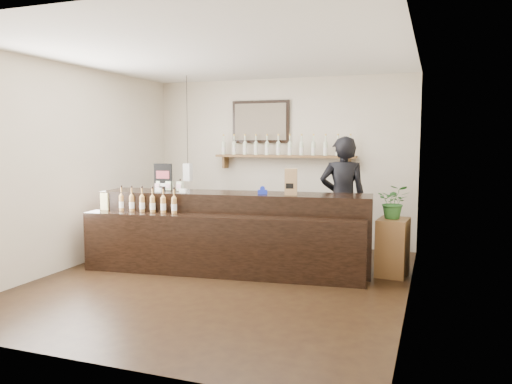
{
  "coord_description": "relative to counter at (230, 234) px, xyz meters",
  "views": [
    {
      "loc": [
        2.5,
        -5.64,
        1.78
      ],
      "look_at": [
        0.21,
        0.7,
        1.07
      ],
      "focal_mm": 35.0,
      "sensor_mm": 36.0,
      "label": 1
    }
  ],
  "objects": [
    {
      "name": "ground",
      "position": [
        0.12,
        -0.56,
        -0.49
      ],
      "size": [
        5.0,
        5.0,
        0.0
      ],
      "primitive_type": "plane",
      "color": "black",
      "rests_on": "ground"
    },
    {
      "name": "room_shell",
      "position": [
        0.12,
        -0.56,
        1.21
      ],
      "size": [
        5.0,
        5.0,
        5.0
      ],
      "color": "beige",
      "rests_on": "ground"
    },
    {
      "name": "back_wall_decor",
      "position": [
        -0.02,
        1.81,
        1.26
      ],
      "size": [
        2.66,
        0.96,
        1.69
      ],
      "color": "brown",
      "rests_on": "ground"
    },
    {
      "name": "counter",
      "position": [
        0.0,
        0.0,
        0.0
      ],
      "size": [
        3.8,
        1.42,
        1.22
      ],
      "color": "black",
      "rests_on": "ground"
    },
    {
      "name": "promo_sign",
      "position": [
        -1.06,
        0.06,
        0.75
      ],
      "size": [
        0.28,
        0.05,
        0.39
      ],
      "color": "black",
      "rests_on": "counter"
    },
    {
      "name": "paper_bag",
      "position": [
        0.83,
        0.11,
        0.73
      ],
      "size": [
        0.18,
        0.15,
        0.35
      ],
      "color": "olive",
      "rests_on": "counter"
    },
    {
      "name": "tape_dispenser",
      "position": [
        0.44,
        0.08,
        0.6
      ],
      "size": [
        0.14,
        0.09,
        0.11
      ],
      "color": "#1A2BB6",
      "rests_on": "counter"
    },
    {
      "name": "side_cabinet",
      "position": [
        2.12,
        0.46,
        -0.12
      ],
      "size": [
        0.42,
        0.55,
        0.75
      ],
      "color": "brown",
      "rests_on": "ground"
    },
    {
      "name": "potted_plant",
      "position": [
        2.12,
        0.46,
        0.48
      ],
      "size": [
        0.4,
        0.35,
        0.45
      ],
      "primitive_type": "imported",
      "rotation": [
        0.0,
        0.0,
        0.01
      ],
      "color": "#2A6126",
      "rests_on": "side_cabinet"
    },
    {
      "name": "shopkeeper",
      "position": [
        1.36,
        0.99,
        0.54
      ],
      "size": [
        0.85,
        0.65,
        2.06
      ],
      "primitive_type": "imported",
      "rotation": [
        0.0,
        0.0,
        3.37
      ],
      "color": "black",
      "rests_on": "ground"
    }
  ]
}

